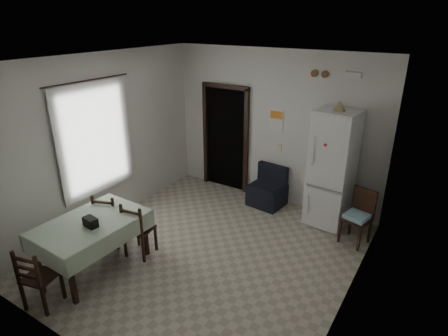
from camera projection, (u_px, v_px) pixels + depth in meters
ground at (207, 252)px, 5.83m from camera, size 4.50×4.50×0.00m
ceiling at (203, 60)px, 4.73m from camera, size 4.20×4.50×0.02m
wall_back at (274, 128)px, 7.04m from camera, size 4.20×0.02×2.90m
wall_front at (68, 242)px, 3.52m from camera, size 4.20×0.02×2.90m
wall_left at (103, 141)px, 6.32m from camera, size 0.02×4.50×2.90m
wall_right at (357, 204)px, 4.24m from camera, size 0.02×4.50×2.90m
doorway at (231, 136)px, 7.86m from camera, size 1.06×0.52×2.22m
window_recess at (91, 138)px, 6.15m from camera, size 0.10×1.20×1.60m
curtain at (95, 139)px, 6.09m from camera, size 0.02×1.45×1.85m
curtain_rod at (88, 80)px, 5.73m from camera, size 0.02×1.60×0.02m
calendar at (276, 120)px, 6.94m from camera, size 0.28×0.02×0.40m
calendar_image at (276, 115)px, 6.90m from camera, size 0.24×0.01×0.14m
light_switch at (280, 147)px, 7.09m from camera, size 0.08×0.02×0.12m
vent_left at (314, 73)px, 6.27m from camera, size 0.12×0.03×0.12m
vent_right at (325, 74)px, 6.18m from camera, size 0.12×0.03×0.12m
emergency_light at (354, 75)px, 5.92m from camera, size 0.25×0.07×0.09m
fridge at (332, 169)px, 6.33m from camera, size 0.71×0.71×2.03m
tan_cone at (340, 106)px, 5.85m from camera, size 0.21×0.21×0.16m
navy_seat at (267, 187)px, 7.16m from camera, size 0.69×0.67×0.76m
corner_chair at (357, 218)px, 5.92m from camera, size 0.48×0.48×0.90m
dining_table at (94, 245)px, 5.35m from camera, size 1.01×1.50×0.77m
black_bag at (91, 222)px, 5.06m from camera, size 0.22×0.15×0.13m
dining_chair_far_left at (110, 218)px, 5.93m from camera, size 0.50×0.50×0.90m
dining_chair_far_right at (139, 228)px, 5.64m from camera, size 0.44×0.44×0.90m
dining_chair_near_head at (40, 276)px, 4.63m from camera, size 0.46×0.46×0.87m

